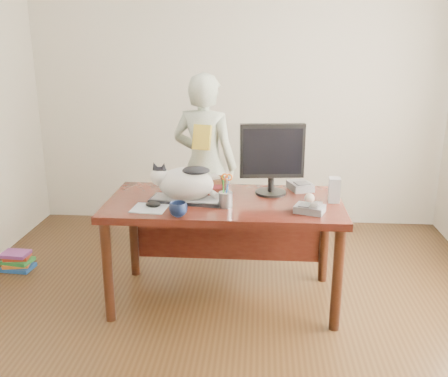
% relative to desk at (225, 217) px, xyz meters
% --- Properties ---
extents(room, '(4.50, 4.50, 4.50)m').
position_rel_desk_xyz_m(room, '(0.00, -0.68, 0.75)').
color(room, black).
rests_on(room, ground).
extents(desk, '(1.60, 0.80, 0.75)m').
position_rel_desk_xyz_m(desk, '(0.00, 0.00, 0.00)').
color(desk, black).
rests_on(desk, ground).
extents(keyboard, '(0.51, 0.25, 0.03)m').
position_rel_desk_xyz_m(keyboard, '(-0.26, -0.13, 0.16)').
color(keyboard, black).
rests_on(keyboard, desk).
extents(cat, '(0.48, 0.27, 0.27)m').
position_rel_desk_xyz_m(cat, '(-0.27, -0.13, 0.29)').
color(cat, silver).
rests_on(cat, keyboard).
extents(monitor, '(0.45, 0.24, 0.51)m').
position_rel_desk_xyz_m(monitor, '(0.32, 0.08, 0.43)').
color(monitor, black).
rests_on(monitor, desk).
extents(pen_cup, '(0.11, 0.11, 0.23)m').
position_rel_desk_xyz_m(pen_cup, '(0.02, -0.21, 0.21)').
color(pen_cup, gray).
rests_on(pen_cup, desk).
extents(mousepad, '(0.23, 0.22, 0.00)m').
position_rel_desk_xyz_m(mousepad, '(-0.47, -0.29, 0.15)').
color(mousepad, '#B0B5BD').
rests_on(mousepad, desk).
extents(mouse, '(0.10, 0.07, 0.04)m').
position_rel_desk_xyz_m(mouse, '(-0.45, -0.27, 0.17)').
color(mouse, black).
rests_on(mouse, mousepad).
extents(coffee_mug, '(0.16, 0.16, 0.09)m').
position_rel_desk_xyz_m(coffee_mug, '(-0.26, -0.41, 0.19)').
color(coffee_mug, black).
rests_on(coffee_mug, desk).
extents(phone, '(0.21, 0.18, 0.08)m').
position_rel_desk_xyz_m(phone, '(0.56, -0.28, 0.18)').
color(phone, slate).
rests_on(phone, desk).
extents(speaker, '(0.08, 0.09, 0.17)m').
position_rel_desk_xyz_m(speaker, '(0.74, -0.05, 0.23)').
color(speaker, gray).
rests_on(speaker, desk).
extents(baseball, '(0.07, 0.07, 0.07)m').
position_rel_desk_xyz_m(baseball, '(0.57, -0.09, 0.18)').
color(baseball, beige).
rests_on(baseball, desk).
extents(book_stack, '(0.26, 0.22, 0.08)m').
position_rel_desk_xyz_m(book_stack, '(-0.13, 0.25, 0.18)').
color(book_stack, '#53161C').
rests_on(book_stack, desk).
extents(calculator, '(0.20, 0.23, 0.06)m').
position_rel_desk_xyz_m(calculator, '(0.53, 0.22, 0.18)').
color(calculator, slate).
rests_on(calculator, desk).
extents(person, '(0.65, 0.51, 1.55)m').
position_rel_desk_xyz_m(person, '(-0.23, 0.78, 0.17)').
color(person, white).
rests_on(person, ground).
extents(held_book, '(0.16, 0.12, 0.20)m').
position_rel_desk_xyz_m(held_book, '(-0.23, 0.61, 0.45)').
color(held_book, gold).
rests_on(held_book, person).
extents(book_pile_b, '(0.26, 0.20, 0.15)m').
position_rel_desk_xyz_m(book_pile_b, '(-1.72, 0.27, -0.53)').
color(book_pile_b, '#1A4CA0').
rests_on(book_pile_b, ground).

